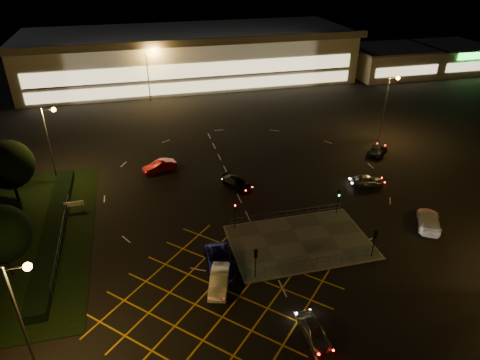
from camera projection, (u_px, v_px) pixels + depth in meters
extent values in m
plane|color=black|center=(276.00, 234.00, 45.83)|extent=(180.00, 180.00, 0.00)
cube|color=#4C4944|center=(300.00, 242.00, 44.54)|extent=(14.00, 9.00, 0.12)
cube|color=black|center=(4.00, 240.00, 44.89)|extent=(18.00, 30.00, 0.08)
cube|color=black|center=(54.00, 229.00, 45.74)|extent=(2.00, 26.00, 1.00)
cube|color=beige|center=(189.00, 57.00, 95.94)|extent=(70.00, 25.00, 10.00)
cube|color=slate|center=(188.00, 32.00, 93.41)|extent=(72.00, 26.50, 0.60)
cube|color=#FFEAA5|center=(198.00, 71.00, 85.31)|extent=(66.00, 0.20, 3.00)
cube|color=#FFEAA5|center=(199.00, 86.00, 86.86)|extent=(66.00, 0.20, 2.20)
cube|color=beige|center=(390.00, 62.00, 100.01)|extent=(18.00, 14.00, 6.00)
cube|color=slate|center=(392.00, 48.00, 98.48)|extent=(18.80, 14.80, 0.40)
cube|color=#FFEAA5|center=(407.00, 71.00, 94.23)|extent=(15.30, 0.20, 2.00)
cube|color=beige|center=(449.00, 58.00, 103.44)|extent=(14.00, 14.00, 6.00)
cube|color=slate|center=(452.00, 44.00, 101.91)|extent=(14.80, 14.80, 0.40)
cube|color=#FFEAA5|center=(469.00, 67.00, 97.66)|extent=(11.90, 0.20, 2.00)
cube|color=#19E533|center=(472.00, 56.00, 96.41)|extent=(7.00, 0.30, 1.40)
cylinder|color=slate|center=(22.00, 325.00, 28.51)|extent=(0.20, 0.20, 10.00)
cylinder|color=slate|center=(15.00, 268.00, 26.33)|extent=(1.40, 0.12, 0.12)
sphere|color=orange|center=(28.00, 267.00, 26.51)|extent=(0.56, 0.56, 0.56)
cylinder|color=slate|center=(50.00, 147.00, 53.50)|extent=(0.20, 0.20, 10.00)
cylinder|color=slate|center=(47.00, 110.00, 51.32)|extent=(1.40, 0.12, 0.12)
sphere|color=orange|center=(54.00, 110.00, 51.50)|extent=(0.56, 0.56, 0.56)
cylinder|color=slate|center=(384.00, 109.00, 65.50)|extent=(0.20, 0.20, 10.00)
cylinder|color=slate|center=(394.00, 78.00, 63.32)|extent=(1.40, 0.12, 0.12)
sphere|color=orange|center=(398.00, 78.00, 63.49)|extent=(0.56, 0.56, 0.56)
cylinder|color=slate|center=(148.00, 76.00, 81.93)|extent=(0.20, 0.20, 10.00)
cylinder|color=slate|center=(149.00, 50.00, 79.75)|extent=(1.40, 0.12, 0.12)
sphere|color=orange|center=(153.00, 50.00, 79.92)|extent=(0.56, 0.56, 0.56)
cylinder|color=slate|center=(335.00, 61.00, 92.21)|extent=(0.20, 0.20, 10.00)
cylinder|color=slate|center=(341.00, 38.00, 90.03)|extent=(1.40, 0.12, 0.12)
sphere|color=orange|center=(344.00, 38.00, 90.20)|extent=(0.56, 0.56, 0.56)
cylinder|color=black|center=(255.00, 264.00, 39.10)|extent=(0.10, 0.10, 3.00)
cube|color=black|center=(256.00, 254.00, 38.52)|extent=(0.28, 0.18, 0.90)
sphere|color=#19FF33|center=(255.00, 253.00, 38.63)|extent=(0.16, 0.16, 0.16)
cylinder|color=black|center=(374.00, 244.00, 41.68)|extent=(0.10, 0.10, 3.00)
cube|color=black|center=(376.00, 234.00, 41.09)|extent=(0.28, 0.18, 0.90)
sphere|color=#19FF33|center=(375.00, 233.00, 41.20)|extent=(0.16, 0.16, 0.16)
cylinder|color=black|center=(235.00, 216.00, 45.88)|extent=(0.10, 0.10, 3.00)
cube|color=black|center=(235.00, 207.00, 45.30)|extent=(0.28, 0.18, 0.90)
sphere|color=#FF0C0C|center=(235.00, 208.00, 45.19)|extent=(0.16, 0.16, 0.16)
cylinder|color=black|center=(338.00, 202.00, 48.46)|extent=(0.10, 0.10, 3.00)
cube|color=black|center=(339.00, 193.00, 47.87)|extent=(0.28, 0.18, 0.90)
sphere|color=#19FF33|center=(339.00, 193.00, 47.76)|extent=(0.16, 0.16, 0.16)
cylinder|color=black|center=(16.00, 191.00, 50.99)|extent=(0.36, 0.36, 2.88)
sphere|color=black|center=(8.00, 165.00, 49.28)|extent=(5.76, 5.76, 5.76)
cylinder|color=black|center=(10.00, 263.00, 39.59)|extent=(0.36, 0.36, 2.70)
sphere|color=black|center=(0.00, 234.00, 37.99)|extent=(5.40, 5.40, 5.40)
imported|color=#B7BBBF|center=(314.00, 331.00, 33.53)|extent=(1.76, 4.03, 1.35)
imported|color=#B8B8B8|center=(219.00, 280.00, 38.43)|extent=(2.91, 4.84, 1.51)
imported|color=#0E0D4F|center=(219.00, 261.00, 40.76)|extent=(2.72, 5.48, 1.49)
imported|color=black|center=(237.00, 183.00, 54.19)|extent=(3.97, 4.86, 1.32)
imported|color=#A1A4A7|center=(367.00, 180.00, 54.78)|extent=(4.38, 2.52, 1.40)
imported|color=maroon|center=(160.00, 166.00, 58.10)|extent=(4.85, 2.94, 1.51)
imported|color=black|center=(377.00, 150.00, 63.04)|extent=(4.71, 4.71, 1.27)
imported|color=silver|center=(429.00, 220.00, 46.71)|extent=(4.66, 5.76, 1.57)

